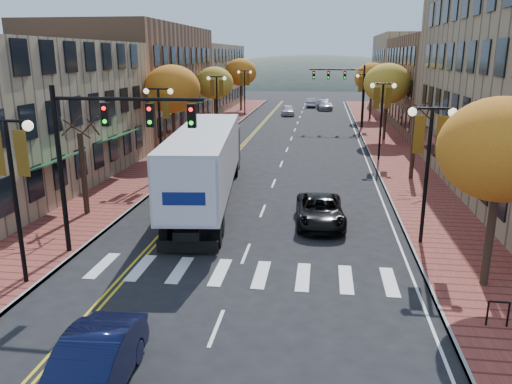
% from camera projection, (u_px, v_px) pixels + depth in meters
% --- Properties ---
extents(ground, '(200.00, 200.00, 0.00)m').
position_uv_depth(ground, '(228.00, 298.00, 17.29)').
color(ground, black).
rests_on(ground, ground).
extents(sidewalk_left, '(4.00, 85.00, 0.15)m').
position_uv_depth(sidewalk_left, '(200.00, 138.00, 49.46)').
color(sidewalk_left, brown).
rests_on(sidewalk_left, ground).
extents(sidewalk_right, '(4.00, 85.00, 0.15)m').
position_uv_depth(sidewalk_right, '(385.00, 143.00, 47.17)').
color(sidewalk_right, brown).
rests_on(sidewalk_right, ground).
extents(building_left_mid, '(12.00, 24.00, 11.00)m').
position_uv_depth(building_left_mid, '(132.00, 80.00, 52.37)').
color(building_left_mid, brown).
rests_on(building_left_mid, ground).
extents(building_left_far, '(12.00, 26.00, 9.50)m').
position_uv_depth(building_left_far, '(193.00, 77.00, 76.45)').
color(building_left_far, '#9E8966').
rests_on(building_left_far, ground).
extents(building_right_mid, '(15.00, 24.00, 10.00)m').
position_uv_depth(building_right_mid, '(468.00, 84.00, 53.72)').
color(building_right_mid, brown).
rests_on(building_right_mid, ground).
extents(building_right_far, '(15.00, 20.00, 11.00)m').
position_uv_depth(building_right_far, '(428.00, 72.00, 74.60)').
color(building_right_far, '#9E8966').
rests_on(building_right_far, ground).
extents(tree_left_a, '(0.28, 0.28, 4.20)m').
position_uv_depth(tree_left_a, '(84.00, 174.00, 25.47)').
color(tree_left_a, '#382619').
rests_on(tree_left_a, sidewalk_left).
extents(tree_left_b, '(4.48, 4.48, 7.21)m').
position_uv_depth(tree_left_b, '(172.00, 89.00, 39.91)').
color(tree_left_b, '#382619').
rests_on(tree_left_b, sidewalk_left).
extents(tree_left_c, '(4.16, 4.16, 6.69)m').
position_uv_depth(tree_left_c, '(215.00, 83.00, 55.29)').
color(tree_left_c, '#382619').
rests_on(tree_left_c, sidewalk_left).
extents(tree_left_d, '(4.61, 4.61, 7.42)m').
position_uv_depth(tree_left_d, '(241.00, 72.00, 72.34)').
color(tree_left_d, '#382619').
rests_on(tree_left_d, sidewalk_left).
extents(tree_right_a, '(4.16, 4.16, 6.69)m').
position_uv_depth(tree_right_a, '(501.00, 150.00, 16.70)').
color(tree_right_a, '#382619').
rests_on(tree_right_a, sidewalk_right).
extents(tree_right_b, '(0.28, 0.28, 4.20)m').
position_uv_depth(tree_right_b, '(413.00, 147.00, 32.74)').
color(tree_right_b, '#382619').
rests_on(tree_right_b, sidewalk_right).
extents(tree_right_c, '(4.48, 4.48, 7.21)m').
position_uv_depth(tree_right_c, '(387.00, 84.00, 47.17)').
color(tree_right_c, '#382619').
rests_on(tree_right_c, sidewalk_right).
extents(tree_right_d, '(4.35, 4.35, 7.00)m').
position_uv_depth(tree_right_d, '(372.00, 78.00, 62.49)').
color(tree_right_d, '#382619').
rests_on(tree_right_d, sidewalk_right).
extents(lamp_left_a, '(1.96, 0.36, 6.05)m').
position_uv_depth(lamp_left_a, '(12.00, 171.00, 17.10)').
color(lamp_left_a, black).
rests_on(lamp_left_a, ground).
extents(lamp_left_b, '(1.96, 0.36, 6.05)m').
position_uv_depth(lamp_left_b, '(159.00, 116.00, 32.38)').
color(lamp_left_b, black).
rests_on(lamp_left_b, ground).
extents(lamp_left_c, '(1.96, 0.36, 6.05)m').
position_uv_depth(lamp_left_c, '(217.00, 94.00, 49.57)').
color(lamp_left_c, black).
rests_on(lamp_left_c, ground).
extents(lamp_left_d, '(1.96, 0.36, 6.05)m').
position_uv_depth(lamp_left_d, '(245.00, 84.00, 66.77)').
color(lamp_left_d, black).
rests_on(lamp_left_d, ground).
extents(lamp_right_a, '(1.96, 0.36, 6.05)m').
position_uv_depth(lamp_right_a, '(429.00, 149.00, 20.92)').
color(lamp_right_a, black).
rests_on(lamp_right_a, ground).
extents(lamp_right_b, '(1.96, 0.36, 6.05)m').
position_uv_depth(lamp_right_b, '(382.00, 106.00, 38.11)').
color(lamp_right_b, black).
rests_on(lamp_right_b, ground).
extents(lamp_right_c, '(1.96, 0.36, 6.05)m').
position_uv_depth(lamp_right_c, '(364.00, 90.00, 55.31)').
color(lamp_right_c, black).
rests_on(lamp_right_c, ground).
extents(traffic_mast_near, '(6.10, 0.35, 7.00)m').
position_uv_depth(traffic_mast_near, '(103.00, 139.00, 19.53)').
color(traffic_mast_near, black).
rests_on(traffic_mast_near, ground).
extents(traffic_mast_far, '(6.10, 0.34, 7.00)m').
position_uv_depth(traffic_mast_far, '(346.00, 84.00, 55.39)').
color(traffic_mast_far, black).
rests_on(traffic_mast_far, ground).
extents(semi_truck, '(4.66, 17.49, 4.32)m').
position_uv_depth(semi_truck, '(208.00, 158.00, 28.03)').
color(semi_truck, black).
rests_on(semi_truck, ground).
extents(navy_sedan, '(1.84, 4.61, 1.49)m').
position_uv_depth(navy_sedan, '(91.00, 369.00, 12.16)').
color(navy_sedan, black).
rests_on(navy_sedan, ground).
extents(black_suv, '(2.59, 5.11, 1.39)m').
position_uv_depth(black_suv, '(320.00, 211.00, 24.60)').
color(black_suv, black).
rests_on(black_suv, ground).
extents(car_far_white, '(2.12, 4.29, 1.41)m').
position_uv_depth(car_far_white, '(288.00, 110.00, 68.68)').
color(car_far_white, silver).
rests_on(car_far_white, ground).
extents(car_far_silver, '(2.64, 5.24, 1.46)m').
position_uv_depth(car_far_silver, '(324.00, 105.00, 75.31)').
color(car_far_silver, '#95949B').
rests_on(car_far_silver, ground).
extents(car_far_oncoming, '(1.83, 4.43, 1.43)m').
position_uv_depth(car_far_oncoming, '(312.00, 102.00, 79.49)').
color(car_far_oncoming, '#B1B1B9').
rests_on(car_far_oncoming, ground).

